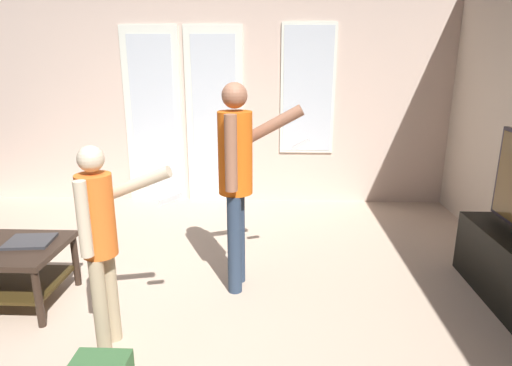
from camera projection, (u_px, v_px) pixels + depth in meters
ground_plane at (135, 326)px, 2.90m from camera, size 6.04×5.49×0.02m
wall_back_with_doors at (199, 98)px, 5.16m from camera, size 6.04×0.09×2.56m
person_adult at (237, 170)px, 3.15m from camera, size 0.67×0.42×1.55m
person_child at (101, 232)px, 2.49m from camera, size 0.58×0.34×1.25m
laptop_closed at (30, 241)px, 3.10m from camera, size 0.33×0.29×0.02m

